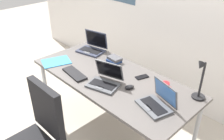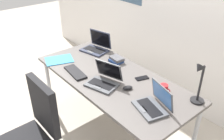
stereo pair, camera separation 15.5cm
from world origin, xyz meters
TOP-DOWN VIEW (x-y plane):
  - ground_plane at (0.00, 0.00)m, footprint 12.00×12.00m
  - wall_back at (-0.00, 1.10)m, footprint 6.00×0.13m
  - desk at (0.00, 0.00)m, footprint 1.80×0.80m
  - desk_lamp at (0.80, 0.28)m, footprint 0.12×0.18m
  - laptop_by_keyboard at (0.05, -0.15)m, footprint 0.36×0.34m
  - laptop_back_right at (0.62, -0.06)m, footprint 0.34×0.31m
  - laptop_front_left at (-0.62, 0.26)m, footprint 0.37×0.32m
  - external_keyboard at (-0.31, -0.25)m, footprint 0.34×0.16m
  - computer_mouse at (0.27, -0.03)m, footprint 0.09×0.11m
  - cell_phone at (0.22, 0.21)m, footprint 0.10×0.15m
  - book_stack at (-0.22, 0.25)m, footprint 0.16×0.13m
  - paper_folder_back_right at (-0.68, -0.24)m, footprint 0.32×0.37m
  - coffee_mug at (0.53, 0.18)m, footprint 0.11×0.08m

SIDE VIEW (x-z plane):
  - ground_plane at x=0.00m, z-range 0.00..0.00m
  - desk at x=0.00m, z-range 0.31..1.05m
  - paper_folder_back_right at x=-0.68m, z-range 0.74..0.75m
  - cell_phone at x=0.22m, z-range 0.74..0.75m
  - external_keyboard at x=-0.31m, z-range 0.74..0.76m
  - computer_mouse at x=0.27m, z-range 0.74..0.77m
  - book_stack at x=-0.22m, z-range 0.74..0.80m
  - laptop_back_right at x=0.62m, z-range 0.68..0.89m
  - laptop_by_keyboard at x=0.05m, z-range 0.68..0.89m
  - coffee_mug at x=0.53m, z-range 0.74..0.83m
  - laptop_front_left at x=-0.62m, z-range 0.67..0.91m
  - desk_lamp at x=0.80m, z-range 0.74..1.14m
  - wall_back at x=0.00m, z-range 0.00..2.60m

